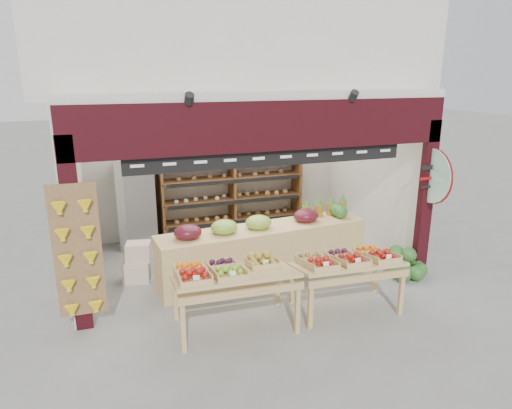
% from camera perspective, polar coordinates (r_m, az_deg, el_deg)
% --- Properties ---
extents(ground, '(60.00, 60.00, 0.00)m').
position_cam_1_polar(ground, '(8.18, -0.70, -8.16)').
color(ground, slate).
rests_on(ground, ground).
extents(shop_structure, '(6.36, 5.12, 5.40)m').
position_cam_1_polar(shop_structure, '(9.02, -4.24, 19.62)').
color(shop_structure, silver).
rests_on(shop_structure, ground).
extents(banana_board, '(0.60, 0.15, 1.80)m').
position_cam_1_polar(banana_board, '(6.33, -21.37, -5.87)').
color(banana_board, olive).
rests_on(banana_board, ground).
extents(gift_sign, '(0.04, 0.93, 0.92)m').
position_cam_1_polar(gift_sign, '(7.99, 21.13, 3.36)').
color(gift_sign, silver).
rests_on(gift_sign, ground).
extents(back_shelving, '(3.03, 0.50, 1.87)m').
position_cam_1_polar(back_shelving, '(9.66, -3.00, 2.68)').
color(back_shelving, brown).
rests_on(back_shelving, ground).
extents(refrigerator, '(0.86, 0.86, 1.77)m').
position_cam_1_polar(refrigerator, '(9.29, -14.41, 0.14)').
color(refrigerator, '#AFB1B6').
rests_on(refrigerator, ground).
extents(cardboard_stack, '(1.06, 0.77, 0.68)m').
position_cam_1_polar(cardboard_stack, '(7.92, -12.85, -7.48)').
color(cardboard_stack, beige).
rests_on(cardboard_stack, ground).
extents(mid_counter, '(3.63, 0.99, 1.12)m').
position_cam_1_polar(mid_counter, '(7.72, 0.89, -5.74)').
color(mid_counter, tan).
rests_on(mid_counter, ground).
extents(display_table_left, '(1.67, 0.98, 1.04)m').
position_cam_1_polar(display_table_left, '(6.14, -3.80, -8.55)').
color(display_table_left, tan).
rests_on(display_table_left, ground).
extents(display_table_right, '(1.56, 0.93, 0.98)m').
position_cam_1_polar(display_table_right, '(6.74, 11.28, -6.95)').
color(display_table_right, tan).
rests_on(display_table_right, ground).
extents(watermelon_pile, '(0.71, 0.66, 0.50)m').
position_cam_1_polar(watermelon_pile, '(8.30, 18.31, -7.33)').
color(watermelon_pile, '#1B4F1A').
rests_on(watermelon_pile, ground).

